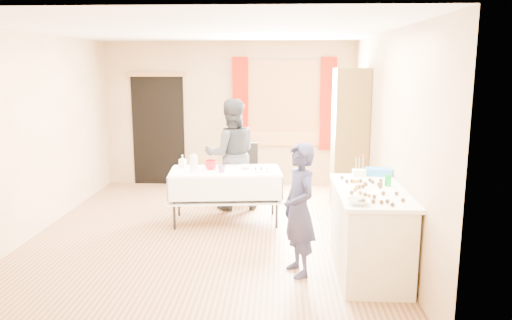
# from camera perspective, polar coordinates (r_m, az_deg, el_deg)

# --- Properties ---
(floor) EXTENTS (4.50, 5.50, 0.02)m
(floor) POSITION_cam_1_polar(r_m,az_deg,el_deg) (6.71, -5.41, -8.38)
(floor) COLOR #9E7047
(floor) RESTS_ON ground
(ceiling) EXTENTS (4.50, 5.50, 0.02)m
(ceiling) POSITION_cam_1_polar(r_m,az_deg,el_deg) (6.35, -5.85, 14.55)
(ceiling) COLOR white
(ceiling) RESTS_ON floor
(wall_back) EXTENTS (4.50, 0.02, 2.60)m
(wall_back) POSITION_cam_1_polar(r_m,az_deg,el_deg) (9.12, -3.12, 5.23)
(wall_back) COLOR tan
(wall_back) RESTS_ON floor
(wall_front) EXTENTS (4.50, 0.02, 2.60)m
(wall_front) POSITION_cam_1_polar(r_m,az_deg,el_deg) (3.74, -11.72, -3.30)
(wall_front) COLOR tan
(wall_front) RESTS_ON floor
(wall_left) EXTENTS (0.02, 5.50, 2.60)m
(wall_left) POSITION_cam_1_polar(r_m,az_deg,el_deg) (7.09, -24.04, 2.66)
(wall_left) COLOR tan
(wall_left) RESTS_ON floor
(wall_right) EXTENTS (0.02, 5.50, 2.60)m
(wall_right) POSITION_cam_1_polar(r_m,az_deg,el_deg) (6.47, 14.62, 2.55)
(wall_right) COLOR tan
(wall_right) RESTS_ON floor
(window_frame) EXTENTS (1.32, 0.06, 1.52)m
(window_frame) POSITION_cam_1_polar(r_m,az_deg,el_deg) (9.01, 3.22, 6.44)
(window_frame) COLOR olive
(window_frame) RESTS_ON wall_back
(window_pane) EXTENTS (1.20, 0.02, 1.40)m
(window_pane) POSITION_cam_1_polar(r_m,az_deg,el_deg) (9.00, 3.22, 6.43)
(window_pane) COLOR white
(window_pane) RESTS_ON wall_back
(curtain_left) EXTENTS (0.28, 0.06, 1.65)m
(curtain_left) POSITION_cam_1_polar(r_m,az_deg,el_deg) (8.99, -1.79, 6.44)
(curtain_left) COLOR #A20F00
(curtain_left) RESTS_ON wall_back
(curtain_right) EXTENTS (0.28, 0.06, 1.65)m
(curtain_right) POSITION_cam_1_polar(r_m,az_deg,el_deg) (9.00, 8.22, 6.34)
(curtain_right) COLOR #A20F00
(curtain_right) RESTS_ON wall_back
(doorway) EXTENTS (0.95, 0.04, 2.00)m
(doorway) POSITION_cam_1_polar(r_m,az_deg,el_deg) (9.34, -11.09, 3.33)
(doorway) COLOR black
(doorway) RESTS_ON floor
(door_lintel) EXTENTS (1.05, 0.06, 0.08)m
(door_lintel) POSITION_cam_1_polar(r_m,az_deg,el_deg) (9.24, -11.37, 9.59)
(door_lintel) COLOR olive
(door_lintel) RESTS_ON wall_back
(cabinet) EXTENTS (0.50, 0.60, 2.14)m
(cabinet) POSITION_cam_1_polar(r_m,az_deg,el_deg) (7.71, 10.64, 2.30)
(cabinet) COLOR brown
(cabinet) RESTS_ON floor
(counter) EXTENTS (0.72, 1.51, 0.91)m
(counter) POSITION_cam_1_polar(r_m,az_deg,el_deg) (5.51, 12.79, -7.89)
(counter) COLOR beige
(counter) RESTS_ON floor
(party_table) EXTENTS (1.62, 0.94, 0.75)m
(party_table) POSITION_cam_1_polar(r_m,az_deg,el_deg) (7.03, -3.48, -3.56)
(party_table) COLOR black
(party_table) RESTS_ON floor
(chair) EXTENTS (0.39, 0.39, 0.93)m
(chair) POSITION_cam_1_polar(r_m,az_deg,el_deg) (8.15, -1.16, -2.73)
(chair) COLOR black
(chair) RESTS_ON floor
(girl) EXTENTS (0.75, 0.69, 1.41)m
(girl) POSITION_cam_1_polar(r_m,az_deg,el_deg) (5.25, 4.96, -5.69)
(girl) COLOR #202145
(girl) RESTS_ON floor
(woman) EXTENTS (1.10, 1.00, 1.69)m
(woman) POSITION_cam_1_polar(r_m,az_deg,el_deg) (7.60, -2.84, 0.63)
(woman) COLOR black
(woman) RESTS_ON floor
(soda_can) EXTENTS (0.07, 0.07, 0.12)m
(soda_can) POSITION_cam_1_polar(r_m,az_deg,el_deg) (5.55, 14.85, -2.28)
(soda_can) COLOR #049C24
(soda_can) RESTS_ON counter
(mixing_bowl) EXTENTS (0.26, 0.26, 0.05)m
(mixing_bowl) POSITION_cam_1_polar(r_m,az_deg,el_deg) (4.78, 11.60, -4.67)
(mixing_bowl) COLOR white
(mixing_bowl) RESTS_ON counter
(foam_block) EXTENTS (0.15, 0.10, 0.08)m
(foam_block) POSITION_cam_1_polar(r_m,az_deg,el_deg) (5.95, 11.70, -1.46)
(foam_block) COLOR white
(foam_block) RESTS_ON counter
(blue_basket) EXTENTS (0.32, 0.23, 0.08)m
(blue_basket) POSITION_cam_1_polar(r_m,az_deg,el_deg) (6.07, 13.83, -1.31)
(blue_basket) COLOR #267AC8
(blue_basket) RESTS_ON counter
(pitcher) EXTENTS (0.13, 0.13, 0.22)m
(pitcher) POSITION_cam_1_polar(r_m,az_deg,el_deg) (6.87, -7.13, -0.43)
(pitcher) COLOR silver
(pitcher) RESTS_ON party_table
(cup_red) EXTENTS (0.24, 0.24, 0.13)m
(cup_red) POSITION_cam_1_polar(r_m,az_deg,el_deg) (7.01, -5.21, -0.55)
(cup_red) COLOR red
(cup_red) RESTS_ON party_table
(cup_rainbow) EXTENTS (0.16, 0.16, 0.10)m
(cup_rainbow) POSITION_cam_1_polar(r_m,az_deg,el_deg) (6.80, -3.94, -1.00)
(cup_rainbow) COLOR red
(cup_rainbow) RESTS_ON party_table
(small_bowl) EXTENTS (0.21, 0.21, 0.05)m
(small_bowl) POSITION_cam_1_polar(r_m,az_deg,el_deg) (7.03, -1.17, -0.78)
(small_bowl) COLOR white
(small_bowl) RESTS_ON party_table
(pastry_tray) EXTENTS (0.31, 0.25, 0.02)m
(pastry_tray) POSITION_cam_1_polar(r_m,az_deg,el_deg) (6.88, 0.61, -1.19)
(pastry_tray) COLOR white
(pastry_tray) RESTS_ON party_table
(bottle) EXTENTS (0.12, 0.12, 0.19)m
(bottle) POSITION_cam_1_polar(r_m,az_deg,el_deg) (7.15, -8.39, -0.15)
(bottle) COLOR white
(bottle) RESTS_ON party_table
(cake_balls) EXTENTS (0.51, 1.13, 0.04)m
(cake_balls) POSITION_cam_1_polar(r_m,az_deg,el_deg) (5.28, 12.68, -3.29)
(cake_balls) COLOR #3F2314
(cake_balls) RESTS_ON counter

